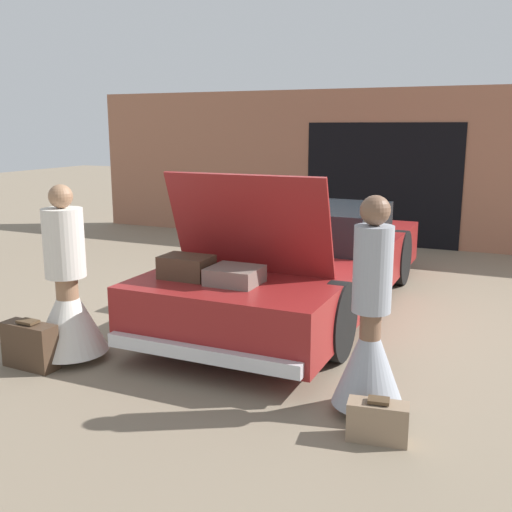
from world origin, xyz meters
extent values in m
plane|color=#7F705B|center=(0.00, 0.00, 0.00)|extent=(40.00, 40.00, 0.00)
cube|color=#9E664C|center=(0.00, 4.27, 1.40)|extent=(12.00, 0.12, 2.80)
cube|color=black|center=(0.00, 4.20, 1.10)|extent=(2.80, 0.02, 2.20)
cube|color=maroon|center=(0.00, 0.00, 0.46)|extent=(1.91, 4.92, 0.56)
cube|color=#1E2328|center=(0.00, 0.29, 0.97)|extent=(1.68, 1.57, 0.45)
cylinder|color=black|center=(-0.89, 1.52, 0.37)|extent=(0.18, 0.75, 0.75)
cylinder|color=black|center=(0.89, 1.52, 0.37)|extent=(0.18, 0.75, 0.75)
cylinder|color=black|center=(-0.89, -1.47, 0.37)|extent=(0.18, 0.75, 0.75)
cylinder|color=black|center=(0.89, -1.47, 0.37)|extent=(0.18, 0.75, 0.75)
cube|color=silver|center=(0.00, -2.50, 0.28)|extent=(1.82, 0.10, 0.12)
cube|color=maroon|center=(0.00, -1.52, 1.23)|extent=(1.62, 0.37, 0.98)
cube|color=#473323|center=(-0.48, -1.88, 0.85)|extent=(0.47, 0.33, 0.21)
cube|color=#75665B|center=(0.03, -1.88, 0.82)|extent=(0.46, 0.42, 0.15)
cylinder|color=#997051|center=(-1.40, -2.47, 0.40)|extent=(0.20, 0.20, 0.79)
cone|color=silver|center=(-1.40, -2.47, 0.44)|extent=(0.70, 0.70, 0.71)
cylinder|color=silver|center=(-1.40, -2.47, 1.11)|extent=(0.37, 0.37, 0.63)
sphere|color=#997051|center=(-1.40, -2.47, 1.53)|extent=(0.22, 0.22, 0.22)
cylinder|color=brown|center=(1.40, -2.41, 0.40)|extent=(0.16, 0.16, 0.81)
cone|color=#9399A3|center=(1.40, -2.41, 0.44)|extent=(0.54, 0.54, 0.73)
cylinder|color=#9399A3|center=(1.40, -2.41, 1.13)|extent=(0.29, 0.29, 0.64)
sphere|color=brown|center=(1.40, -2.41, 1.56)|extent=(0.22, 0.22, 0.22)
cube|color=#473323|center=(-1.59, -2.79, 0.21)|extent=(0.53, 0.22, 0.41)
cube|color=#4C3823|center=(-1.59, -2.79, 0.43)|extent=(0.19, 0.13, 0.02)
cube|color=#8C7259|center=(1.57, -2.79, 0.14)|extent=(0.44, 0.24, 0.28)
cube|color=#4C3823|center=(1.57, -2.79, 0.30)|extent=(0.16, 0.13, 0.02)
camera|label=1|loc=(2.35, -6.60, 2.14)|focal=42.00mm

